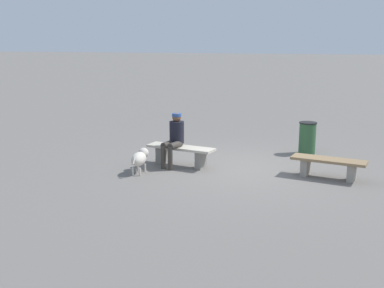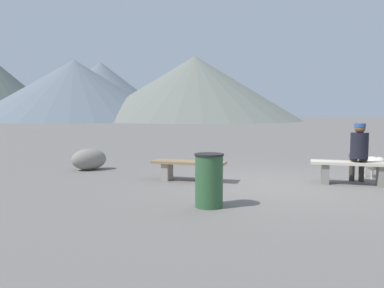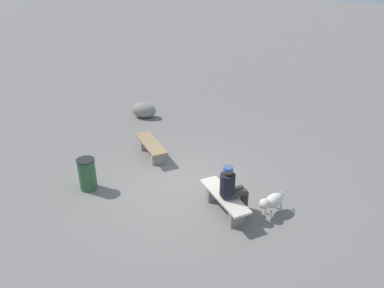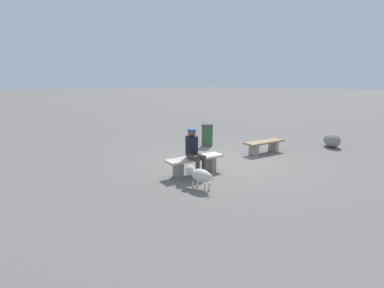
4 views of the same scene
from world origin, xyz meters
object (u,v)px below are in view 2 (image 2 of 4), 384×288
at_px(dog, 374,163).
at_px(boulder, 89,159).
at_px(seated_person, 359,149).
at_px(bench_right, 353,169).
at_px(trash_bin, 209,180).
at_px(bench_left, 189,167).

xyz_separation_m(dog, boulder, (-6.66, 0.24, -0.06)).
bearing_deg(dog, seated_person, -41.35).
distance_m(seated_person, boulder, 6.23).
xyz_separation_m(bench_right, dog, (0.65, 0.84, 0.01)).
relative_size(dog, trash_bin, 1.00).
bearing_deg(dog, trash_bin, -53.79).
xyz_separation_m(bench_right, boulder, (-6.01, 1.09, -0.05)).
height_order(bench_right, seated_person, seated_person).
xyz_separation_m(bench_right, trash_bin, (-2.65, -2.21, 0.09)).
xyz_separation_m(bench_left, boulder, (-2.71, 1.17, -0.02)).
xyz_separation_m(bench_left, trash_bin, (0.65, -2.13, 0.12)).
height_order(seated_person, boulder, seated_person).
bearing_deg(bench_right, bench_left, -170.05).
relative_size(seated_person, boulder, 1.41).
relative_size(seated_person, trash_bin, 1.51).
bearing_deg(bench_right, seated_person, 43.06).
height_order(dog, trash_bin, trash_bin).
distance_m(bench_right, dog, 1.06).
xyz_separation_m(seated_person, trash_bin, (-2.77, -2.30, -0.30)).
relative_size(bench_left, bench_right, 0.95).
distance_m(bench_left, bench_right, 3.30).
height_order(dog, boulder, boulder).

